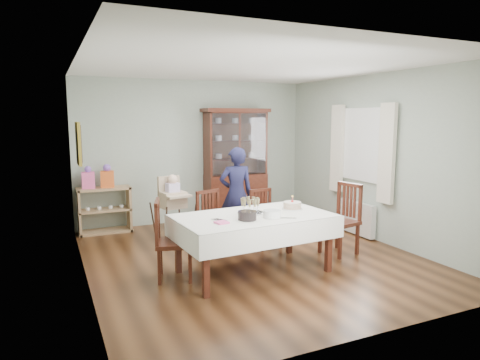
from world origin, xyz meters
TOP-DOWN VIEW (x-y plane):
  - floor at (0.00, 0.00)m, footprint 5.00×5.00m
  - room_shell at (0.00, 0.53)m, footprint 5.00×5.00m
  - dining_table at (-0.25, -0.56)m, footprint 2.07×1.28m
  - china_cabinet at (0.75, 2.26)m, footprint 1.30×0.48m
  - sideboard at (-1.75, 2.28)m, footprint 0.90×0.38m
  - picture_frame at (-2.22, 0.80)m, footprint 0.04×0.48m
  - window at (2.22, 0.30)m, footprint 0.04×1.02m
  - curtain_left at (2.16, -0.32)m, footprint 0.07×0.30m
  - curtain_right at (2.16, 0.92)m, footprint 0.07×0.30m
  - radiator at (2.16, 0.30)m, footprint 0.10×0.80m
  - chair_far_left at (-0.43, 0.36)m, footprint 0.50×0.50m
  - chair_far_right at (0.42, 0.36)m, footprint 0.42×0.42m
  - chair_end_left at (-1.26, -0.36)m, footprint 0.56×0.56m
  - chair_end_right at (1.26, -0.39)m, footprint 0.55×0.55m
  - woman at (0.17, 0.92)m, footprint 0.61×0.45m
  - high_chair at (-0.84, 1.14)m, footprint 0.58×0.58m
  - champagne_tray at (-0.25, -0.46)m, footprint 0.34×0.34m
  - birthday_cake at (0.38, -0.47)m, footprint 0.28×0.28m
  - plate_stack_dark at (-0.43, -0.76)m, footprint 0.23×0.23m
  - plate_stack_white at (-0.10, -0.78)m, footprint 0.27×0.27m
  - napkin_stack at (-0.78, -0.79)m, footprint 0.17×0.17m
  - cutlery at (-0.79, -0.64)m, footprint 0.18×0.20m
  - cake_knife at (0.02, -0.88)m, footprint 0.28×0.18m
  - gift_bag_pink at (-2.00, 2.26)m, footprint 0.22×0.15m
  - gift_bag_orange at (-1.68, 2.26)m, footprint 0.24×0.19m

SIDE VIEW (x-z plane):
  - floor at x=0.00m, z-range 0.00..0.00m
  - chair_far_right at x=0.42m, z-range -0.18..0.71m
  - chair_far_left at x=-0.43m, z-range -0.19..0.74m
  - chair_end_left at x=-1.26m, z-range -0.20..0.80m
  - radiator at x=2.16m, z-range 0.02..0.57m
  - chair_end_right at x=1.26m, z-range -0.21..0.83m
  - dining_table at x=-0.25m, z-range 0.00..0.76m
  - sideboard at x=-1.75m, z-range 0.00..0.80m
  - high_chair at x=-0.84m, z-range -0.12..0.99m
  - woman at x=0.17m, z-range 0.00..1.53m
  - cutlery at x=-0.79m, z-range 0.76..0.77m
  - cake_knife at x=0.02m, z-range 0.76..0.77m
  - napkin_stack at x=-0.78m, z-range 0.76..0.78m
  - plate_stack_white at x=-0.10m, z-range 0.76..0.85m
  - birthday_cake at x=0.38m, z-range 0.72..0.91m
  - plate_stack_dark at x=-0.43m, z-range 0.76..0.87m
  - champagne_tray at x=-0.25m, z-range 0.72..0.93m
  - gift_bag_pink at x=-2.00m, z-range 0.78..1.17m
  - gift_bag_orange at x=-1.68m, z-range 0.78..1.18m
  - china_cabinet at x=0.75m, z-range 0.04..2.21m
  - curtain_left at x=2.16m, z-range 0.67..2.23m
  - curtain_right at x=2.16m, z-range 0.67..2.23m
  - window at x=2.22m, z-range 0.94..2.16m
  - picture_frame at x=-2.22m, z-range 1.36..1.94m
  - room_shell at x=0.00m, z-range -0.80..4.20m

